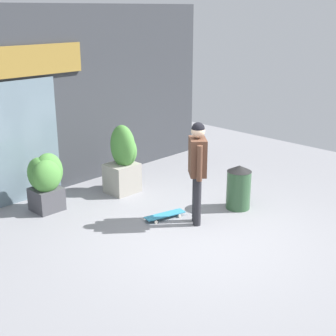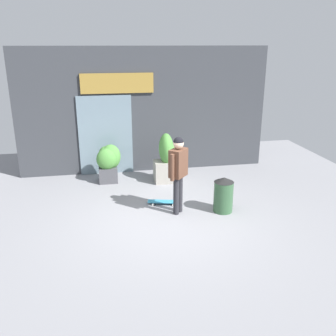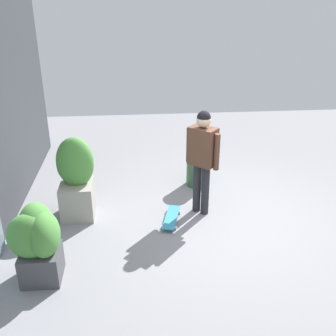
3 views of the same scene
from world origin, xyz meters
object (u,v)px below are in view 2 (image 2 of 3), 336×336
(skateboarder, at_px, (178,167))
(planter_box_left, at_px, (166,158))
(skateboard, at_px, (163,202))
(planter_box_right, at_px, (108,161))
(trash_bin, at_px, (223,194))

(skateboarder, distance_m, planter_box_left, 2.05)
(skateboard, relative_size, planter_box_right, 0.74)
(skateboarder, height_order, planter_box_right, skateboarder)
(skateboarder, height_order, skateboard, skateboarder)
(planter_box_right, bearing_deg, trash_bin, -44.37)
(trash_bin, bearing_deg, planter_box_left, 113.21)
(skateboarder, distance_m, planter_box_right, 2.77)
(planter_box_left, height_order, planter_box_right, planter_box_left)
(planter_box_left, height_order, trash_bin, planter_box_left)
(planter_box_left, bearing_deg, trash_bin, -66.79)
(skateboarder, xyz_separation_m, planter_box_right, (-1.46, 2.31, -0.49))
(skateboard, height_order, planter_box_right, planter_box_right)
(planter_box_left, relative_size, trash_bin, 1.66)
(skateboard, bearing_deg, planter_box_left, -89.24)
(planter_box_left, relative_size, planter_box_right, 1.30)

